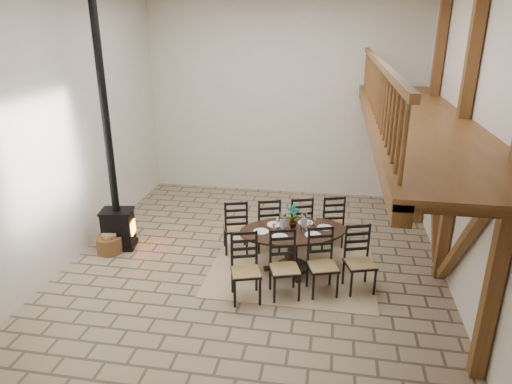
% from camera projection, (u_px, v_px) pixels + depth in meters
% --- Properties ---
extents(ground, '(8.00, 8.00, 0.00)m').
position_uv_depth(ground, '(255.00, 261.00, 8.85)').
color(ground, '#8B795C').
rests_on(ground, ground).
extents(room_shell, '(7.02, 8.02, 5.01)m').
position_uv_depth(room_shell, '(325.00, 107.00, 7.60)').
color(room_shell, silver).
rests_on(room_shell, ground).
extents(rug, '(3.00, 2.50, 0.02)m').
position_uv_depth(rug, '(292.00, 268.00, 8.55)').
color(rug, tan).
rests_on(rug, ground).
extents(dining_table, '(2.98, 2.82, 1.26)m').
position_uv_depth(dining_table, '(293.00, 250.00, 8.42)').
color(dining_table, black).
rests_on(dining_table, ground).
extents(wood_stove, '(0.71, 0.59, 5.00)m').
position_uv_depth(wood_stove, '(115.00, 195.00, 9.01)').
color(wood_stove, black).
rests_on(wood_stove, ground).
extents(log_basket, '(0.51, 0.51, 0.42)m').
position_uv_depth(log_basket, '(110.00, 244.00, 9.13)').
color(log_basket, brown).
rests_on(log_basket, ground).
extents(log_stack, '(0.39, 0.51, 0.35)m').
position_uv_depth(log_stack, '(111.00, 236.00, 9.47)').
color(log_stack, tan).
rests_on(log_stack, ground).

